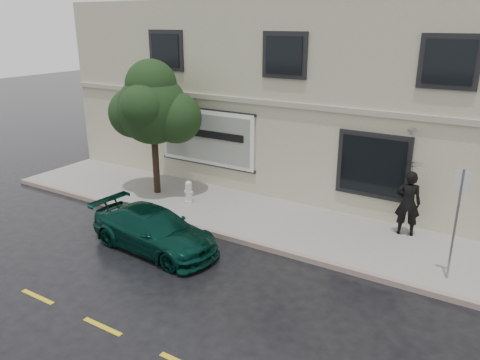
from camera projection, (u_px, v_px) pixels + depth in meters
The scene contains 12 objects.
ground at pixel (199, 260), 12.91m from camera, with size 90.00×90.00×0.00m, color black.
sidewalk at pixel (257, 217), 15.51m from camera, with size 20.00×3.50×0.15m, color gray.
curb at pixel (228, 237), 14.10m from camera, with size 20.00×0.18×0.16m, color gray.
road_marking at pixel (102, 327), 10.09m from camera, with size 19.00×0.12×0.01m, color gold.
building at pixel (328, 92), 19.03m from camera, with size 20.00×8.12×7.00m.
billboard at pixel (206, 137), 17.80m from camera, with size 4.30×0.16×2.20m.
car at pixel (154, 230), 13.36m from camera, with size 1.80×4.08×1.19m, color #083028.
pedestrian at pixel (408, 203), 13.83m from camera, with size 0.73×0.48×2.00m, color black.
umbrella at pixel (413, 160), 13.40m from camera, with size 0.86×0.86×0.64m, color black.
street_tree at pixel (153, 109), 16.59m from camera, with size 2.52×2.52×4.41m.
fire_hydrant at pixel (189, 192), 16.45m from camera, with size 0.34×0.32×0.82m.
sign_pole at pixel (457, 216), 11.18m from camera, with size 0.35×0.06×2.85m.
Camera 1 is at (7.00, -9.21, 6.26)m, focal length 35.00 mm.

